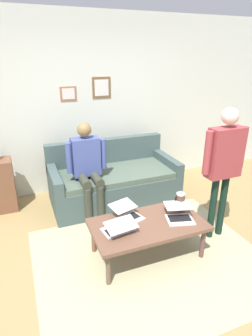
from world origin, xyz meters
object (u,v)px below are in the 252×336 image
couch (113,181)px  french_press (180,201)px  person_standing (224,159)px  laptop_left (179,215)px  laptop_center (127,214)px  person_seated (88,164)px  coffee_table (148,226)px  laptop_right (119,228)px

couch → french_press: bearing=108.0°
couch → person_standing: (-0.86, 1.34, 0.71)m
couch → laptop_left: size_ratio=4.63×
laptop_center → person_standing: bearing=171.8°
french_press → person_seated: size_ratio=0.18×
coffee_table → laptop_right: (0.34, 0.03, 0.08)m
laptop_left → person_standing: person_standing is taller
laptop_center → french_press: french_press is taller
laptop_left → person_standing: (-0.57, -0.06, 0.56)m
laptop_right → french_press: (-0.82, -0.16, 0.06)m
laptop_left → person_seated: 1.41m
coffee_table → person_seated: size_ratio=0.96×
coffee_table → laptop_center: bearing=-47.5°
couch → person_standing: 1.75m
couch → person_seated: 0.65m
couch → laptop_center: bearing=78.5°
couch → person_seated: size_ratio=1.45×
laptop_left → laptop_right: (0.71, -0.01, -0.01)m
person_standing → person_seated: 1.74m
coffee_table → laptop_center: (0.17, -0.18, 0.08)m
couch → coffee_table: size_ratio=1.52×
laptop_right → person_standing: size_ratio=0.22×
laptop_left → laptop_right: size_ratio=1.13×
laptop_center → person_standing: 1.25m
coffee_table → person_standing: person_standing is taller
couch → laptop_center: couch is taller
couch → person_standing: person_standing is taller
person_standing → couch: bearing=-57.3°
coffee_table → laptop_right: size_ratio=3.46×
laptop_center → french_press: size_ratio=1.71×
person_standing → person_seated: person_standing is taller
laptop_center → person_standing: size_ratio=0.26×
laptop_left → laptop_right: laptop_right is taller
laptop_left → laptop_right: 0.71m
laptop_left → couch: bearing=-78.4°
coffee_table → laptop_right: 0.35m
person_standing → laptop_right: bearing=2.2°
person_standing → person_seated: (1.30, -1.12, -0.29)m
laptop_right → person_seated: person_seated is taller
coffee_table → french_press: size_ratio=5.21×
laptop_center → laptop_right: same height
person_standing → coffee_table: bearing=1.5°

